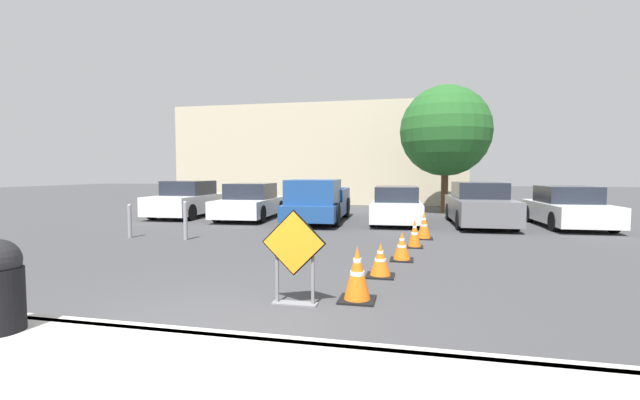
% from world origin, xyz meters
% --- Properties ---
extents(ground_plane, '(96.00, 96.00, 0.00)m').
position_xyz_m(ground_plane, '(0.00, 10.00, 0.00)').
color(ground_plane, '#3D3D3F').
extents(sidewalk_strip, '(26.28, 2.18, 0.14)m').
position_xyz_m(sidewalk_strip, '(0.00, -1.09, 0.07)').
color(sidewalk_strip, '#ADAAA3').
rests_on(sidewalk_strip, ground_plane).
extents(curb_lip, '(26.28, 0.20, 0.14)m').
position_xyz_m(curb_lip, '(0.00, 0.00, 0.07)').
color(curb_lip, '#ADAAA3').
rests_on(curb_lip, ground_plane).
extents(road_closed_sign, '(0.94, 0.20, 1.37)m').
position_xyz_m(road_closed_sign, '(0.75, 1.55, 0.76)').
color(road_closed_sign, black).
rests_on(road_closed_sign, ground_plane).
extents(traffic_cone_nearest, '(0.53, 0.53, 0.82)m').
position_xyz_m(traffic_cone_nearest, '(1.60, 1.96, 0.40)').
color(traffic_cone_nearest, black).
rests_on(traffic_cone_nearest, ground_plane).
extents(traffic_cone_second, '(0.51, 0.51, 0.61)m').
position_xyz_m(traffic_cone_second, '(1.81, 3.51, 0.29)').
color(traffic_cone_second, black).
rests_on(traffic_cone_second, ground_plane).
extents(traffic_cone_third, '(0.49, 0.49, 0.62)m').
position_xyz_m(traffic_cone_third, '(2.15, 5.04, 0.30)').
color(traffic_cone_third, black).
rests_on(traffic_cone_third, ground_plane).
extents(traffic_cone_fourth, '(0.42, 0.42, 0.71)m').
position_xyz_m(traffic_cone_fourth, '(2.41, 6.72, 0.35)').
color(traffic_cone_fourth, black).
rests_on(traffic_cone_fourth, ground_plane).
extents(traffic_cone_fifth, '(0.50, 0.50, 0.77)m').
position_xyz_m(traffic_cone_fifth, '(2.67, 8.21, 0.38)').
color(traffic_cone_fifth, black).
rests_on(traffic_cone_fifth, ground_plane).
extents(parked_car_nearest, '(1.95, 4.29, 1.53)m').
position_xyz_m(parked_car_nearest, '(-7.07, 12.32, 0.70)').
color(parked_car_nearest, white).
rests_on(parked_car_nearest, ground_plane).
extents(parked_car_second, '(2.19, 4.51, 1.44)m').
position_xyz_m(parked_car_second, '(-4.15, 12.08, 0.67)').
color(parked_car_second, white).
rests_on(parked_car_second, ground_plane).
extents(pickup_truck, '(2.17, 5.48, 1.63)m').
position_xyz_m(pickup_truck, '(-1.20, 11.52, 0.74)').
color(pickup_truck, navy).
rests_on(pickup_truck, ground_plane).
extents(parked_car_third, '(1.99, 4.77, 1.36)m').
position_xyz_m(parked_car_third, '(1.71, 12.17, 0.63)').
color(parked_car_third, silver).
rests_on(parked_car_third, ground_plane).
extents(parked_car_fourth, '(2.08, 4.74, 1.53)m').
position_xyz_m(parked_car_fourth, '(4.64, 11.91, 0.71)').
color(parked_car_fourth, slate).
rests_on(parked_car_fourth, ground_plane).
extents(parked_car_fifth, '(2.08, 4.31, 1.41)m').
position_xyz_m(parked_car_fifth, '(7.57, 12.07, 0.65)').
color(parked_car_fifth, white).
rests_on(parked_car_fifth, ground_plane).
extents(bollard_nearest, '(0.12, 0.12, 1.09)m').
position_xyz_m(bollard_nearest, '(-3.86, 6.56, 0.58)').
color(bollard_nearest, gray).
rests_on(bollard_nearest, ground_plane).
extents(bollard_second, '(0.12, 0.12, 0.98)m').
position_xyz_m(bollard_second, '(-5.64, 6.56, 0.52)').
color(bollard_second, gray).
rests_on(bollard_second, ground_plane).
extents(building_facade_backdrop, '(17.74, 5.00, 6.00)m').
position_xyz_m(building_facade_backdrop, '(-3.60, 22.82, 3.00)').
color(building_facade_backdrop, beige).
rests_on(building_facade_backdrop, ground_plane).
extents(street_tree_behind_lot, '(4.13, 4.13, 5.85)m').
position_xyz_m(street_tree_behind_lot, '(3.71, 16.30, 3.78)').
color(street_tree_behind_lot, '#513823').
rests_on(street_tree_behind_lot, ground_plane).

